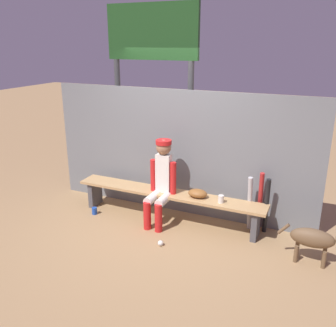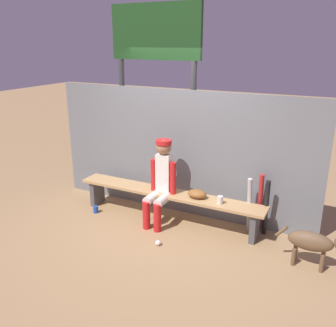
{
  "view_description": "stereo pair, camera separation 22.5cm",
  "coord_description": "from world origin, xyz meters",
  "px_view_note": "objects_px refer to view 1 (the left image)",
  "views": [
    {
      "loc": [
        2.07,
        -4.61,
        2.6
      ],
      "look_at": [
        0.0,
        0.0,
        0.91
      ],
      "focal_mm": 39.2,
      "sensor_mm": 36.0,
      "label": 1
    },
    {
      "loc": [
        2.27,
        -4.52,
        2.6
      ],
      "look_at": [
        0.0,
        0.0,
        0.91
      ],
      "focal_mm": 39.2,
      "sensor_mm": 36.0,
      "label": 2
    }
  ],
  "objects_px": {
    "dugout_bench": "(168,198)",
    "bat_aluminum_black": "(266,206)",
    "player_seated": "(161,180)",
    "cup_on_bench": "(221,199)",
    "baseball_glove": "(198,193)",
    "bat_aluminum_silver": "(250,203)",
    "cup_on_ground": "(95,211)",
    "scoreboard": "(155,57)",
    "baseball": "(161,243)",
    "bat_aluminum_red": "(260,201)",
    "dog": "(317,239)"
  },
  "relations": [
    {
      "from": "bat_aluminum_silver",
      "to": "scoreboard",
      "type": "distance_m",
      "value": 2.84
    },
    {
      "from": "player_seated",
      "to": "cup_on_bench",
      "type": "xyz_separation_m",
      "value": [
        0.9,
        0.06,
        -0.16
      ]
    },
    {
      "from": "bat_aluminum_silver",
      "to": "cup_on_ground",
      "type": "relative_size",
      "value": 7.48
    },
    {
      "from": "baseball",
      "to": "bat_aluminum_red",
      "type": "bearing_deg",
      "value": 42.07
    },
    {
      "from": "bat_aluminum_red",
      "to": "bat_aluminum_silver",
      "type": "bearing_deg",
      "value": -152.73
    },
    {
      "from": "baseball_glove",
      "to": "bat_aluminum_black",
      "type": "bearing_deg",
      "value": 11.5
    },
    {
      "from": "baseball_glove",
      "to": "bat_aluminum_black",
      "type": "xyz_separation_m",
      "value": [
        0.95,
        0.19,
        -0.1
      ]
    },
    {
      "from": "bat_aluminum_black",
      "to": "dugout_bench",
      "type": "bearing_deg",
      "value": -172.24
    },
    {
      "from": "bat_aluminum_silver",
      "to": "baseball_glove",
      "type": "bearing_deg",
      "value": -164.55
    },
    {
      "from": "dugout_bench",
      "to": "player_seated",
      "type": "distance_m",
      "value": 0.34
    },
    {
      "from": "bat_aluminum_red",
      "to": "dugout_bench",
      "type": "bearing_deg",
      "value": -168.59
    },
    {
      "from": "cup_on_ground",
      "to": "cup_on_bench",
      "type": "bearing_deg",
      "value": 7.38
    },
    {
      "from": "bat_aluminum_silver",
      "to": "baseball",
      "type": "xyz_separation_m",
      "value": [
        -0.97,
        -0.92,
        -0.38
      ]
    },
    {
      "from": "dugout_bench",
      "to": "cup_on_bench",
      "type": "bearing_deg",
      "value": -2.97
    },
    {
      "from": "baseball_glove",
      "to": "bat_aluminum_red",
      "type": "relative_size",
      "value": 0.32
    },
    {
      "from": "baseball_glove",
      "to": "cup_on_bench",
      "type": "bearing_deg",
      "value": -6.79
    },
    {
      "from": "dugout_bench",
      "to": "bat_aluminum_black",
      "type": "bearing_deg",
      "value": 7.76
    },
    {
      "from": "player_seated",
      "to": "baseball_glove",
      "type": "relative_size",
      "value": 4.49
    },
    {
      "from": "bat_aluminum_black",
      "to": "dog",
      "type": "relative_size",
      "value": 0.99
    },
    {
      "from": "scoreboard",
      "to": "dog",
      "type": "height_order",
      "value": "scoreboard"
    },
    {
      "from": "bat_aluminum_silver",
      "to": "bat_aluminum_red",
      "type": "height_order",
      "value": "bat_aluminum_red"
    },
    {
      "from": "baseball",
      "to": "player_seated",
      "type": "bearing_deg",
      "value": 114.63
    },
    {
      "from": "baseball_glove",
      "to": "baseball",
      "type": "height_order",
      "value": "baseball_glove"
    },
    {
      "from": "dugout_bench",
      "to": "scoreboard",
      "type": "height_order",
      "value": "scoreboard"
    },
    {
      "from": "dugout_bench",
      "to": "cup_on_bench",
      "type": "xyz_separation_m",
      "value": [
        0.83,
        -0.04,
        0.15
      ]
    },
    {
      "from": "player_seated",
      "to": "bat_aluminum_silver",
      "type": "bearing_deg",
      "value": 13.6
    },
    {
      "from": "bat_aluminum_black",
      "to": "baseball",
      "type": "distance_m",
      "value": 1.56
    },
    {
      "from": "dugout_bench",
      "to": "player_seated",
      "type": "xyz_separation_m",
      "value": [
        -0.07,
        -0.11,
        0.31
      ]
    },
    {
      "from": "bat_aluminum_red",
      "to": "dog",
      "type": "height_order",
      "value": "bat_aluminum_red"
    },
    {
      "from": "dog",
      "to": "bat_aluminum_red",
      "type": "bearing_deg",
      "value": 143.7
    },
    {
      "from": "bat_aluminum_black",
      "to": "scoreboard",
      "type": "xyz_separation_m",
      "value": [
        -2.12,
        0.86,
        1.94
      ]
    },
    {
      "from": "bat_aluminum_red",
      "to": "cup_on_ground",
      "type": "xyz_separation_m",
      "value": [
        -2.45,
        -0.56,
        -0.39
      ]
    },
    {
      "from": "dog",
      "to": "cup_on_ground",
      "type": "bearing_deg",
      "value": 179.52
    },
    {
      "from": "player_seated",
      "to": "baseball_glove",
      "type": "distance_m",
      "value": 0.57
    },
    {
      "from": "bat_aluminum_silver",
      "to": "dog",
      "type": "distance_m",
      "value": 1.07
    },
    {
      "from": "dugout_bench",
      "to": "bat_aluminum_black",
      "type": "distance_m",
      "value": 1.43
    },
    {
      "from": "player_seated",
      "to": "dog",
      "type": "xyz_separation_m",
      "value": [
        2.19,
        -0.22,
        -0.34
      ]
    },
    {
      "from": "baseball_glove",
      "to": "bat_aluminum_black",
      "type": "distance_m",
      "value": 0.97
    },
    {
      "from": "dugout_bench",
      "to": "dog",
      "type": "bearing_deg",
      "value": -8.73
    },
    {
      "from": "baseball_glove",
      "to": "bat_aluminum_silver",
      "type": "bearing_deg",
      "value": 15.45
    },
    {
      "from": "bat_aluminum_silver",
      "to": "bat_aluminum_black",
      "type": "bearing_deg",
      "value": -1.16
    },
    {
      "from": "cup_on_bench",
      "to": "scoreboard",
      "type": "distance_m",
      "value": 2.63
    },
    {
      "from": "dugout_bench",
      "to": "bat_aluminum_black",
      "type": "xyz_separation_m",
      "value": [
        1.42,
        0.19,
        0.05
      ]
    },
    {
      "from": "baseball",
      "to": "cup_on_bench",
      "type": "bearing_deg",
      "value": 48.15
    },
    {
      "from": "bat_aluminum_silver",
      "to": "scoreboard",
      "type": "bearing_deg",
      "value": 155.71
    },
    {
      "from": "cup_on_bench",
      "to": "scoreboard",
      "type": "height_order",
      "value": "scoreboard"
    },
    {
      "from": "baseball_glove",
      "to": "bat_aluminum_red",
      "type": "height_order",
      "value": "bat_aluminum_red"
    },
    {
      "from": "bat_aluminum_silver",
      "to": "cup_on_bench",
      "type": "xyz_separation_m",
      "value": [
        -0.36,
        -0.24,
        0.1
      ]
    },
    {
      "from": "cup_on_ground",
      "to": "bat_aluminum_silver",
      "type": "bearing_deg",
      "value": 12.04
    },
    {
      "from": "cup_on_ground",
      "to": "dog",
      "type": "distance_m",
      "value": 3.27
    }
  ]
}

